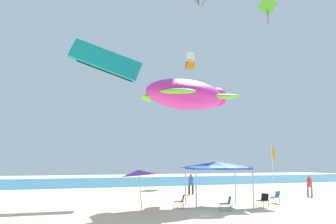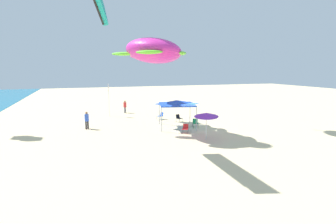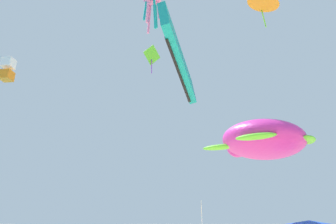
{
  "view_description": "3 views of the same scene",
  "coord_description": "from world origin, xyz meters",
  "px_view_note": "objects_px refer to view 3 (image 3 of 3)",
  "views": [
    {
      "loc": [
        -10.42,
        -19.19,
        2.73
      ],
      "look_at": [
        1.82,
        12.32,
        7.38
      ],
      "focal_mm": 38.93,
      "sensor_mm": 36.0,
      "label": 1
    },
    {
      "loc": [
        -23.56,
        10.19,
        5.89
      ],
      "look_at": [
        1.7,
        1.62,
        1.44
      ],
      "focal_mm": 28.24,
      "sensor_mm": 36.0,
      "label": 2
    },
    {
      "loc": [
        -20.65,
        9.14,
        3.43
      ],
      "look_at": [
        1.82,
        9.46,
        9.81
      ],
      "focal_mm": 36.44,
      "sensor_mm": 36.0,
      "label": 3
    }
  ],
  "objects_px": {
    "kite_parafoil_teal": "(179,58)",
    "kite_box_white": "(7,69)",
    "kite_turtle_magenta": "(261,141)",
    "kite_diamond_lime": "(152,56)",
    "kite_delta_orange": "(264,1)",
    "banner_flag": "(202,221)"
  },
  "relations": [
    {
      "from": "banner_flag",
      "to": "kite_delta_orange",
      "type": "xyz_separation_m",
      "value": [
        -4.39,
        -5.42,
        18.05
      ]
    },
    {
      "from": "kite_diamond_lime",
      "to": "kite_delta_orange",
      "type": "xyz_separation_m",
      "value": [
        -7.98,
        -10.03,
        1.32
      ]
    },
    {
      "from": "kite_box_white",
      "to": "kite_diamond_lime",
      "type": "height_order",
      "value": "kite_diamond_lime"
    },
    {
      "from": "banner_flag",
      "to": "kite_diamond_lime",
      "type": "height_order",
      "value": "kite_diamond_lime"
    },
    {
      "from": "kite_box_white",
      "to": "kite_delta_orange",
      "type": "xyz_separation_m",
      "value": [
        -5.28,
        -24.02,
        3.93
      ]
    },
    {
      "from": "kite_box_white",
      "to": "banner_flag",
      "type": "bearing_deg",
      "value": -175.1
    },
    {
      "from": "kite_parafoil_teal",
      "to": "kite_diamond_lime",
      "type": "relative_size",
      "value": 1.78
    },
    {
      "from": "kite_turtle_magenta",
      "to": "kite_parafoil_teal",
      "type": "relative_size",
      "value": 1.27
    },
    {
      "from": "kite_parafoil_teal",
      "to": "kite_box_white",
      "type": "xyz_separation_m",
      "value": [
        15.0,
        16.52,
        5.87
      ]
    },
    {
      "from": "kite_turtle_magenta",
      "to": "kite_diamond_lime",
      "type": "distance_m",
      "value": 19.1
    },
    {
      "from": "kite_parafoil_teal",
      "to": "kite_box_white",
      "type": "relative_size",
      "value": 2.47
    },
    {
      "from": "kite_diamond_lime",
      "to": "kite_delta_orange",
      "type": "bearing_deg",
      "value": 112.4
    },
    {
      "from": "banner_flag",
      "to": "kite_turtle_magenta",
      "type": "bearing_deg",
      "value": -162.28
    },
    {
      "from": "kite_diamond_lime",
      "to": "kite_delta_orange",
      "type": "relative_size",
      "value": 1.03
    },
    {
      "from": "kite_diamond_lime",
      "to": "kite_box_white",
      "type": "bearing_deg",
      "value": -18.15
    },
    {
      "from": "kite_turtle_magenta",
      "to": "kite_delta_orange",
      "type": "height_order",
      "value": "kite_delta_orange"
    },
    {
      "from": "kite_box_white",
      "to": "kite_delta_orange",
      "type": "height_order",
      "value": "kite_delta_orange"
    },
    {
      "from": "kite_turtle_magenta",
      "to": "kite_box_white",
      "type": "bearing_deg",
      "value": 47.55
    },
    {
      "from": "kite_turtle_magenta",
      "to": "kite_delta_orange",
      "type": "distance_m",
      "value": 14.23
    },
    {
      "from": "kite_turtle_magenta",
      "to": "kite_diamond_lime",
      "type": "xyz_separation_m",
      "value": [
        12.95,
        7.6,
        11.8
      ]
    },
    {
      "from": "banner_flag",
      "to": "kite_turtle_magenta",
      "type": "xyz_separation_m",
      "value": [
        -9.36,
        -2.99,
        4.94
      ]
    },
    {
      "from": "kite_delta_orange",
      "to": "kite_diamond_lime",
      "type": "bearing_deg",
      "value": -118.93
    }
  ]
}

